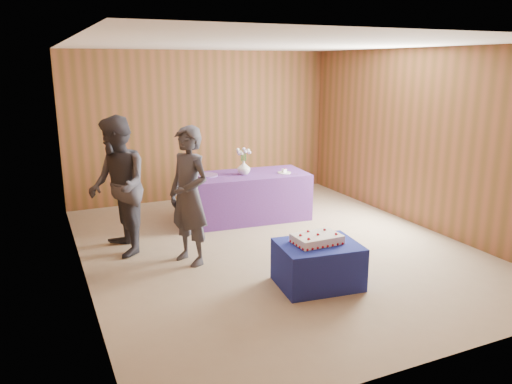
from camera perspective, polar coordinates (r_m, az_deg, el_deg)
ground at (r=6.95m, az=2.15°, el=-6.32°), size 6.00×6.00×0.00m
room_shell at (r=6.53m, az=2.30°, el=8.63°), size 5.04×6.04×2.72m
cake_table at (r=5.78m, az=7.08°, el=-8.21°), size 0.98×0.80×0.50m
serving_table at (r=8.07m, az=-1.26°, el=-0.54°), size 2.07×1.06×0.75m
sheet_cake at (r=5.70m, az=6.97°, el=-5.32°), size 0.56×0.39×0.13m
vase at (r=7.94m, az=-1.41°, el=2.80°), size 0.28×0.28×0.22m
flower_spray at (r=7.89m, az=-1.42°, el=4.66°), size 0.24×0.24×0.18m
platter at (r=7.89m, az=-5.67°, el=1.92°), size 0.45×0.45×0.02m
plate at (r=8.07m, az=3.25°, el=2.23°), size 0.23×0.23×0.01m
cake_slice at (r=8.07m, az=3.26°, el=2.47°), size 0.07×0.07×0.08m
knife at (r=7.98m, az=3.88°, el=2.04°), size 0.25×0.11×0.00m
guest_left at (r=6.24m, az=-7.66°, el=-0.47°), size 0.64×0.75×1.75m
guest_right at (r=6.72m, az=-15.52°, el=0.60°), size 0.76×0.94×1.84m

